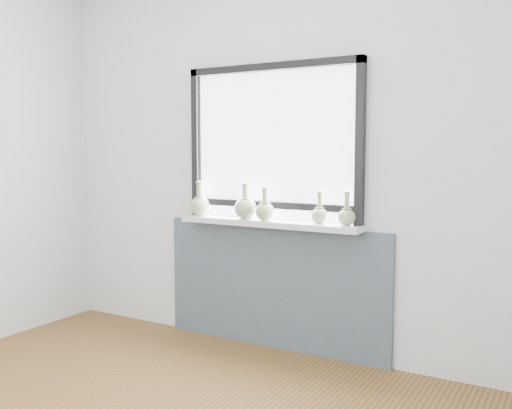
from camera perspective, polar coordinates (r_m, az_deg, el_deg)
The scene contains 9 objects.
back_wall at distance 3.91m, azimuth 1.93°, elevation 4.41°, with size 3.60×0.02×2.60m, color silver.
apron_panel at distance 3.99m, azimuth 1.68°, elevation -8.18°, with size 1.70×0.03×0.86m, color #4D5865.
windowsill at distance 3.85m, azimuth 1.20°, elevation -1.88°, with size 1.32×0.18×0.04m, color silver.
window at distance 3.87m, azimuth 1.67°, elevation 6.49°, with size 1.30×0.06×1.05m.
vase_a at distance 4.13m, azimuth -5.63°, elevation -0.01°, with size 0.15×0.15×0.25m.
vase_b at distance 3.91m, azimuth -1.07°, elevation -0.27°, with size 0.16×0.16×0.25m.
vase_c at distance 3.82m, azimuth 0.92°, elevation -0.56°, with size 0.13×0.13×0.23m.
vase_d at distance 3.68m, azimuth 6.38°, elevation -0.93°, with size 0.11×0.11×0.21m.
vase_e at distance 3.61m, azimuth 9.05°, elevation -1.08°, with size 0.12×0.12×0.22m.
Camera 1 is at (1.85, -1.63, 1.37)m, focal length 40.00 mm.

